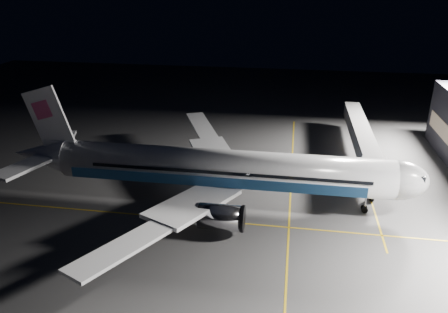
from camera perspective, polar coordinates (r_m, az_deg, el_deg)
ground at (r=65.79m, az=-0.16°, el=-5.77°), size 200.00×200.00×0.00m
guide_line_main at (r=65.10m, az=8.61°, el=-6.38°), size 0.25×80.00×0.01m
guide_line_cross at (r=60.66m, az=-1.10°, el=-8.44°), size 70.00×0.25×0.01m
guide_line_side at (r=75.06m, az=17.98°, el=-3.18°), size 0.25×40.00×0.01m
airliner at (r=63.65m, az=-1.12°, el=-1.61°), size 61.48×54.22×16.64m
jet_bridge at (r=80.69m, az=17.64°, el=2.23°), size 3.60×34.40×6.30m
baggage_tug at (r=81.63m, az=-1.10°, el=0.67°), size 2.19×1.76×1.58m
safety_cone_a at (r=73.56m, az=-0.52°, el=-2.28°), size 0.38×0.38×0.58m
safety_cone_b at (r=77.65m, az=5.21°, el=-0.95°), size 0.42×0.42×0.63m
safety_cone_c at (r=79.46m, az=-4.20°, el=-0.33°), size 0.45×0.45×0.67m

